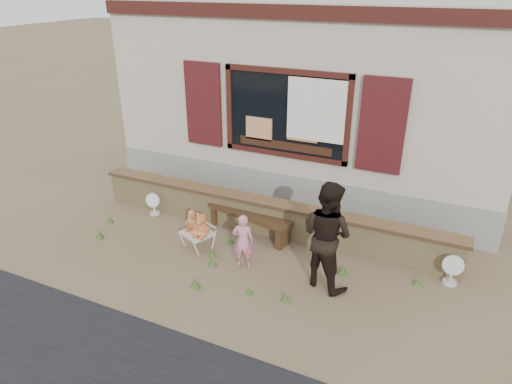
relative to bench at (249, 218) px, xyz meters
The scene contains 12 objects.
ground 0.90m from the bench, 73.48° to the right, with size 80.00×80.00×0.00m, color brown.
shopfront 4.06m from the bench, 86.32° to the left, with size 8.04×5.13×4.00m.
brick_wall 0.31m from the bench, 40.12° to the left, with size 7.10×0.36×0.67m.
bench is the anchor object (origin of this frame).
folding_chair 1.03m from the bench, 127.14° to the right, with size 0.63×0.60×0.31m.
teddy_bear_left 1.08m from the bench, 134.41° to the right, with size 0.27×0.23×0.37m, color brown, non-canonical shape.
teddy_bear_right 1.02m from the bench, 119.37° to the right, with size 0.32×0.28×0.44m, color #9E512B, non-canonical shape.
child 1.09m from the bench, 69.51° to the right, with size 0.35×0.23×0.97m, color pink.
adult 2.03m from the bench, 27.36° to the right, with size 0.85×0.66×1.75m, color black.
fan_left 2.10m from the bench, behind, with size 0.30×0.20×0.47m.
fan_right 3.56m from the bench, ahead, with size 0.32×0.22×0.52m.
grass_tufts 1.11m from the bench, 76.56° to the right, with size 5.95×1.70×0.16m.
Camera 1 is at (3.02, -5.93, 4.38)m, focal length 32.00 mm.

